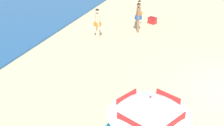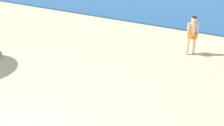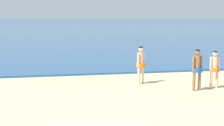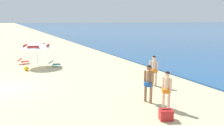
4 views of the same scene
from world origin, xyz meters
The scene contains 5 objects.
beach_umbrella_striped_main centered at (-5.00, 2.44, 1.79)m, with size 3.48×3.48×2.13m.
person_standing_near_shore centered at (3.17, 7.73, 1.00)m, with size 0.42×0.42×1.74m.
person_standing_beside centered at (5.09, 5.98, 1.00)m, with size 0.50×0.43×1.74m.
person_wading_in centered at (6.01, 6.22, 0.94)m, with size 0.48×0.40×1.63m.
cooler_box centered at (6.78, 5.56, 0.20)m, with size 0.51×0.59×0.43m.
Camera 1 is at (-12.68, 0.53, 7.01)m, focal length 53.11 mm.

